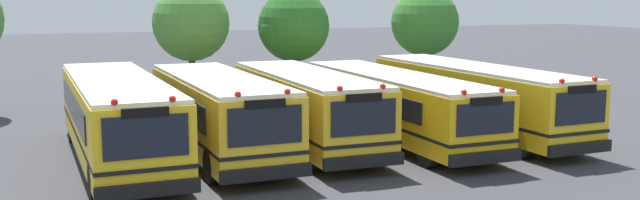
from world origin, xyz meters
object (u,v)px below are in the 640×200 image
(school_bus_3, at_px, (394,103))
(school_bus_2, at_px, (306,106))
(tree_3, at_px, (426,23))
(tree_2, at_px, (292,27))
(school_bus_0, at_px, (117,116))
(tree_1, at_px, (192,24))
(school_bus_1, at_px, (218,112))
(school_bus_4, at_px, (474,96))

(school_bus_3, bearing_deg, school_bus_2, -1.30)
(school_bus_2, relative_size, tree_3, 1.75)
(school_bus_3, height_order, tree_2, tree_2)
(school_bus_2, xyz_separation_m, tree_3, (10.25, 9.44, 2.34))
(school_bus_0, distance_m, tree_2, 12.90)
(tree_1, height_order, tree_2, tree_1)
(tree_1, relative_size, tree_2, 1.04)
(school_bus_0, xyz_separation_m, tree_1, (4.53, 9.75, 2.43))
(school_bus_1, bearing_deg, school_bus_0, -6.31)
(school_bus_1, height_order, tree_1, tree_1)
(school_bus_1, distance_m, tree_1, 10.45)
(school_bus_1, bearing_deg, tree_1, -98.43)
(school_bus_0, relative_size, school_bus_1, 1.16)
(tree_1, bearing_deg, tree_2, -10.41)
(school_bus_3, distance_m, tree_1, 11.46)
(tree_3, bearing_deg, school_bus_0, -150.54)
(school_bus_3, relative_size, tree_2, 2.09)
(school_bus_0, xyz_separation_m, school_bus_3, (9.64, -0.18, -0.12))
(school_bus_1, distance_m, tree_3, 16.65)
(tree_2, relative_size, tree_3, 0.98)
(tree_3, bearing_deg, school_bus_1, -144.20)
(school_bus_3, bearing_deg, school_bus_1, 1.09)
(school_bus_1, xyz_separation_m, tree_1, (1.38, 10.06, 2.45))
(school_bus_1, relative_size, tree_1, 1.73)
(school_bus_1, relative_size, school_bus_2, 1.01)
(school_bus_2, height_order, school_bus_3, school_bus_2)
(school_bus_3, bearing_deg, tree_3, -125.91)
(tree_2, bearing_deg, school_bus_0, -135.44)
(school_bus_2, distance_m, school_bus_4, 6.68)
(tree_1, distance_m, tree_3, 11.99)
(school_bus_0, relative_size, tree_1, 2.01)
(school_bus_0, bearing_deg, tree_2, -135.85)
(school_bus_0, relative_size, tree_2, 2.09)
(school_bus_3, xyz_separation_m, tree_1, (-5.11, 9.93, 2.55))
(school_bus_2, bearing_deg, school_bus_0, -0.12)
(school_bus_0, relative_size, school_bus_2, 1.17)
(school_bus_4, distance_m, tree_2, 10.27)
(school_bus_0, relative_size, tree_3, 2.06)
(school_bus_2, distance_m, tree_3, 14.13)
(school_bus_0, height_order, school_bus_1, school_bus_0)
(school_bus_0, bearing_deg, school_bus_2, 178.57)
(school_bus_3, height_order, tree_3, tree_3)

